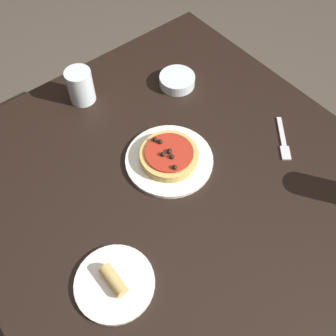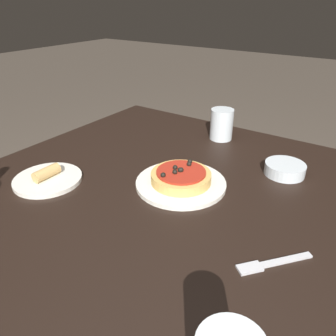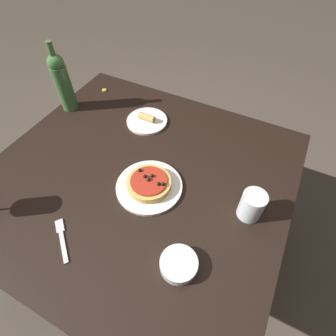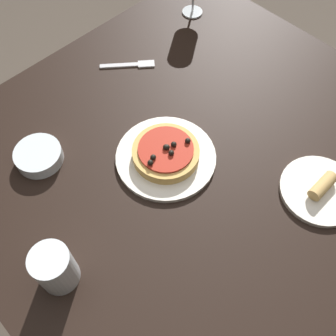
# 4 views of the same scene
# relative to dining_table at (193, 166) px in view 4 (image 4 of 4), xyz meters

# --- Properties ---
(ground_plane) EXTENTS (14.00, 14.00, 0.00)m
(ground_plane) POSITION_rel_dining_table_xyz_m (0.00, 0.00, -0.62)
(ground_plane) COLOR #4C4238
(dining_table) EXTENTS (1.15, 1.08, 0.70)m
(dining_table) POSITION_rel_dining_table_xyz_m (0.00, 0.00, 0.00)
(dining_table) COLOR black
(dining_table) RESTS_ON ground_plane
(dinner_plate) EXTENTS (0.25, 0.25, 0.01)m
(dinner_plate) POSITION_rel_dining_table_xyz_m (-0.07, 0.03, 0.09)
(dinner_plate) COLOR white
(dinner_plate) RESTS_ON dining_table
(pizza) EXTENTS (0.17, 0.17, 0.04)m
(pizza) POSITION_rel_dining_table_xyz_m (-0.07, 0.03, 0.11)
(pizza) COLOR tan
(pizza) RESTS_ON dinner_plate
(water_cup) EXTENTS (0.08, 0.08, 0.11)m
(water_cup) POSITION_rel_dining_table_xyz_m (-0.44, -0.03, 0.14)
(water_cup) COLOR silver
(water_cup) RESTS_ON dining_table
(side_bowl) EXTENTS (0.12, 0.12, 0.03)m
(side_bowl) POSITION_rel_dining_table_xyz_m (-0.30, 0.25, 0.10)
(side_bowl) COLOR silver
(side_bowl) RESTS_ON dining_table
(fork) EXTENTS (0.14, 0.12, 0.00)m
(fork) POSITION_rel_dining_table_xyz_m (0.09, 0.34, 0.08)
(fork) COLOR silver
(fork) RESTS_ON dining_table
(side_plate) EXTENTS (0.19, 0.19, 0.04)m
(side_plate) POSITION_rel_dining_table_xyz_m (0.12, -0.29, 0.09)
(side_plate) COLOR white
(side_plate) RESTS_ON dining_table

